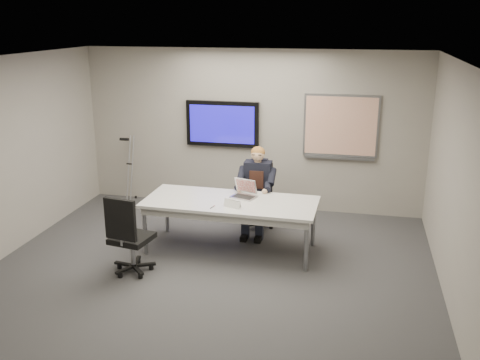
% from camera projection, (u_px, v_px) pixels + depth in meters
% --- Properties ---
extents(floor, '(6.00, 6.00, 0.02)m').
position_uv_depth(floor, '(204.00, 281.00, 6.97)').
color(floor, '#363638').
rests_on(floor, ground).
extents(ceiling, '(6.00, 6.00, 0.02)m').
position_uv_depth(ceiling, '(199.00, 62.00, 6.15)').
color(ceiling, silver).
rests_on(ceiling, wall_back).
extents(wall_back, '(6.00, 0.02, 2.80)m').
position_uv_depth(wall_back, '(251.00, 130.00, 9.36)').
color(wall_back, '#A19D92').
rests_on(wall_back, ground).
extents(wall_front, '(6.00, 0.02, 2.80)m').
position_uv_depth(wall_front, '(80.00, 299.00, 3.76)').
color(wall_front, '#A19D92').
rests_on(wall_front, ground).
extents(wall_right, '(0.02, 6.00, 2.80)m').
position_uv_depth(wall_right, '(461.00, 196.00, 5.93)').
color(wall_right, '#A19D92').
rests_on(wall_right, ground).
extents(conference_table, '(2.50, 1.08, 0.77)m').
position_uv_depth(conference_table, '(231.00, 206.00, 7.72)').
color(conference_table, silver).
rests_on(conference_table, ground).
extents(tv_display, '(1.30, 0.09, 0.80)m').
position_uv_depth(tv_display, '(222.00, 124.00, 9.39)').
color(tv_display, black).
rests_on(tv_display, wall_back).
extents(whiteboard, '(1.25, 0.08, 1.10)m').
position_uv_depth(whiteboard, '(341.00, 127.00, 8.97)').
color(whiteboard, gray).
rests_on(whiteboard, wall_back).
extents(office_chair_far, '(0.53, 0.53, 1.04)m').
position_uv_depth(office_chair_far, '(258.00, 208.00, 8.68)').
color(office_chair_far, black).
rests_on(office_chair_far, ground).
extents(office_chair_near, '(0.61, 0.61, 1.11)m').
position_uv_depth(office_chair_near, '(131.00, 249.00, 7.10)').
color(office_chair_near, black).
rests_on(office_chair_near, ground).
extents(seated_person, '(0.43, 0.73, 1.37)m').
position_uv_depth(seated_person, '(256.00, 200.00, 8.38)').
color(seated_person, '#1C2130').
rests_on(seated_person, office_chair_far).
extents(crutch, '(0.21, 0.76, 1.34)m').
position_uv_depth(crutch, '(130.00, 168.00, 9.81)').
color(crutch, '#AAACB2').
rests_on(crutch, ground).
extents(laptop, '(0.41, 0.42, 0.25)m').
position_uv_depth(laptop, '(245.00, 192.00, 7.86)').
color(laptop, '#BDBDC0').
rests_on(laptop, conference_table).
extents(name_tent, '(0.27, 0.16, 0.10)m').
position_uv_depth(name_tent, '(232.00, 203.00, 7.43)').
color(name_tent, white).
rests_on(name_tent, conference_table).
extents(pen, '(0.04, 0.13, 0.01)m').
position_uv_depth(pen, '(212.00, 207.00, 7.42)').
color(pen, black).
rests_on(pen, conference_table).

